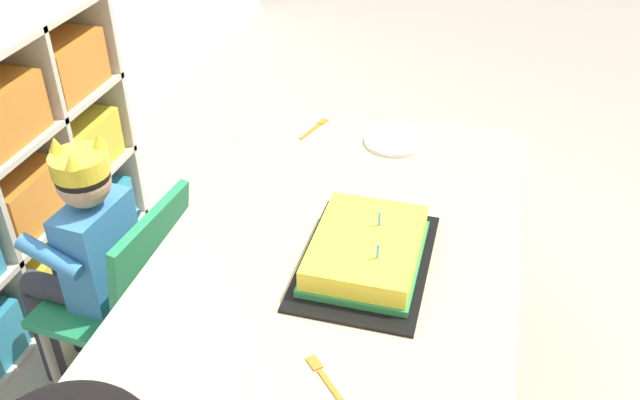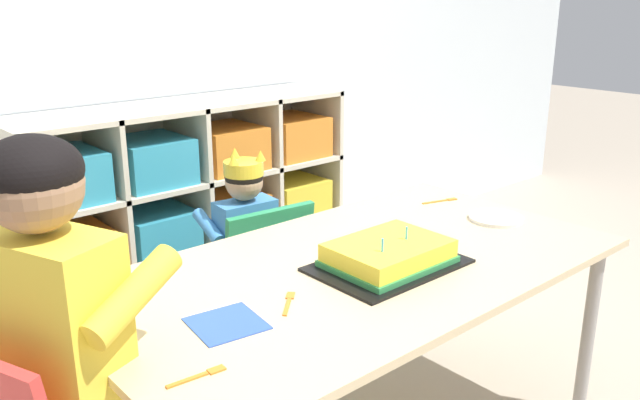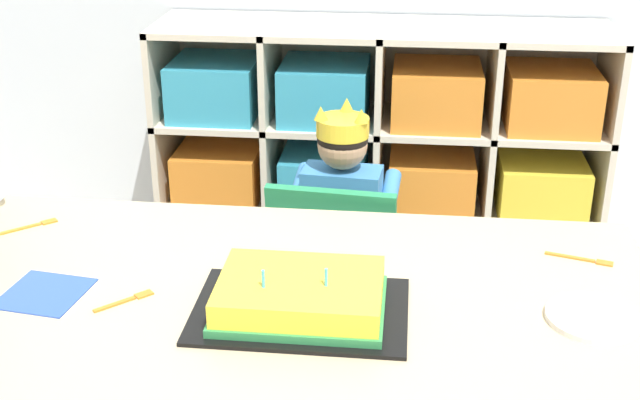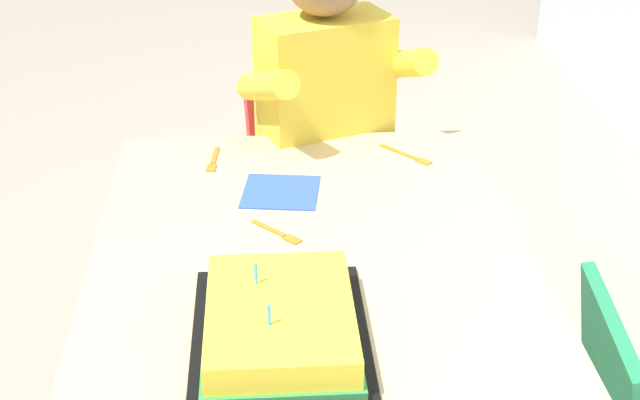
{
  "view_description": "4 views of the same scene",
  "coord_description": "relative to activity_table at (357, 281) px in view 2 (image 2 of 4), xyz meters",
  "views": [
    {
      "loc": [
        -1.13,
        -0.28,
        1.62
      ],
      "look_at": [
        0.09,
        0.05,
        0.74
      ],
      "focal_mm": 38.65,
      "sensor_mm": 36.0,
      "label": 1
    },
    {
      "loc": [
        -1.19,
        -1.2,
        1.34
      ],
      "look_at": [
        -0.05,
        0.1,
        0.79
      ],
      "focal_mm": 37.22,
      "sensor_mm": 36.0,
      "label": 2
    },
    {
      "loc": [
        0.24,
        -1.45,
        1.47
      ],
      "look_at": [
        0.08,
        0.04,
        0.81
      ],
      "focal_mm": 47.43,
      "sensor_mm": 36.0,
      "label": 3
    },
    {
      "loc": [
        1.23,
        -0.08,
        1.5
      ],
      "look_at": [
        -0.05,
        0.0,
        0.82
      ],
      "focal_mm": 51.6,
      "sensor_mm": 36.0,
      "label": 4
    }
  ],
  "objects": [
    {
      "name": "storage_cubby_shelf",
      "position": [
        0.15,
        1.16,
        -0.15
      ],
      "size": [
        1.43,
        0.37,
        0.91
      ],
      "color": "beige",
      "rests_on": "ground"
    },
    {
      "name": "activity_table",
      "position": [
        0.0,
        0.0,
        0.0
      ],
      "size": [
        1.52,
        0.82,
        0.62
      ],
      "color": "#D1B789",
      "rests_on": "ground"
    },
    {
      "name": "classroom_chair_blue",
      "position": [
        0.06,
        0.57,
        -0.19
      ],
      "size": [
        0.39,
        0.37,
        0.65
      ],
      "rotation": [
        0.0,
        0.0,
        3.05
      ],
      "color": "#238451",
      "rests_on": "ground"
    },
    {
      "name": "child_with_crown",
      "position": [
        0.07,
        0.68,
        -0.06
      ],
      "size": [
        0.31,
        0.31,
        0.82
      ],
      "rotation": [
        0.0,
        0.0,
        3.05
      ],
      "color": "#3D7FBC",
      "rests_on": "ground"
    },
    {
      "name": "adult_helper_seated",
      "position": [
        -0.75,
        0.09,
        0.11
      ],
      "size": [
        0.49,
        0.47,
        1.09
      ],
      "rotation": [
        0.0,
        0.0,
        1.94
      ],
      "color": "yellow",
      "rests_on": "ground"
    },
    {
      "name": "birthday_cake_on_tray",
      "position": [
        0.05,
        -0.07,
        0.08
      ],
      "size": [
        0.41,
        0.28,
        0.11
      ],
      "color": "black",
      "rests_on": "activity_table"
    },
    {
      "name": "paper_plate_stack",
      "position": [
        0.6,
        -0.04,
        0.06
      ],
      "size": [
        0.18,
        0.18,
        0.01
      ],
      "primitive_type": "cylinder",
      "color": "white",
      "rests_on": "activity_table"
    },
    {
      "name": "paper_napkin_square",
      "position": [
        -0.47,
        -0.05,
        0.05
      ],
      "size": [
        0.18,
        0.18,
        0.0
      ],
      "primitive_type": "cube",
      "rotation": [
        0.0,
        0.0,
        -0.14
      ],
      "color": "#3356B7",
      "rests_on": "activity_table"
    },
    {
      "name": "fork_at_table_front_edge",
      "position": [
        -0.62,
        -0.2,
        0.05
      ],
      "size": [
        0.12,
        0.03,
        0.0
      ],
      "rotation": [
        0.0,
        0.0,
        3.05
      ],
      "color": "orange",
      "rests_on": "activity_table"
    },
    {
      "name": "fork_by_napkin",
      "position": [
        -0.62,
        0.24,
        0.05
      ],
      "size": [
        0.12,
        0.11,
        0.0
      ],
      "rotation": [
        0.0,
        0.0,
        3.87
      ],
      "color": "orange",
      "rests_on": "activity_table"
    },
    {
      "name": "fork_scattered_mid_table",
      "position": [
        -0.29,
        -0.06,
        0.05
      ],
      "size": [
        0.1,
        0.1,
        0.0
      ],
      "rotation": [
        0.0,
        0.0,
        3.91
      ],
      "color": "orange",
      "rests_on": "activity_table"
    },
    {
      "name": "fork_near_cake_tray",
      "position": [
        0.63,
        0.21,
        0.05
      ],
      "size": [
        0.14,
        0.05,
        0.0
      ],
      "rotation": [
        0.0,
        0.0,
        2.86
      ],
      "color": "orange",
      "rests_on": "activity_table"
    }
  ]
}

